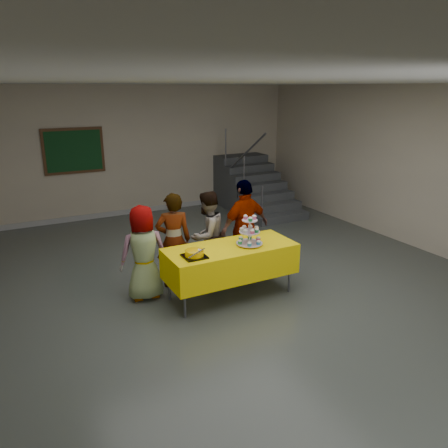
# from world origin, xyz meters

# --- Properties ---
(room_shell) EXTENTS (10.00, 10.04, 3.02)m
(room_shell) POSITION_xyz_m (0.00, 0.02, 2.13)
(room_shell) COLOR #4C514C
(room_shell) RESTS_ON ground
(bake_table) EXTENTS (1.88, 0.78, 0.77)m
(bake_table) POSITION_xyz_m (-0.13, 0.03, 0.56)
(bake_table) COLOR #595960
(bake_table) RESTS_ON ground
(cupcake_stand) EXTENTS (0.38, 0.38, 0.44)m
(cupcake_stand) POSITION_xyz_m (0.14, -0.04, 0.94)
(cupcake_stand) COLOR silver
(cupcake_stand) RESTS_ON bake_table
(bear_cake) EXTENTS (0.32, 0.36, 0.12)m
(bear_cake) POSITION_xyz_m (-0.75, -0.10, 0.83)
(bear_cake) COLOR black
(bear_cake) RESTS_ON bake_table
(schoolchild_a) EXTENTS (0.70, 0.48, 1.38)m
(schoolchild_a) POSITION_xyz_m (-1.25, 0.56, 0.69)
(schoolchild_a) COLOR slate
(schoolchild_a) RESTS_ON ground
(schoolchild_b) EXTENTS (0.60, 0.47, 1.47)m
(schoolchild_b) POSITION_xyz_m (-0.72, 0.75, 0.73)
(schoolchild_b) COLOR slate
(schoolchild_b) RESTS_ON ground
(schoolchild_c) EXTENTS (0.85, 0.77, 1.41)m
(schoolchild_c) POSITION_xyz_m (-0.13, 0.79, 0.71)
(schoolchild_c) COLOR slate
(schoolchild_c) RESTS_ON ground
(schoolchild_d) EXTENTS (0.97, 0.53, 1.57)m
(schoolchild_d) POSITION_xyz_m (0.46, 0.64, 0.78)
(schoolchild_d) COLOR slate
(schoolchild_d) RESTS_ON ground
(staircase) EXTENTS (1.30, 2.40, 2.04)m
(staircase) POSITION_xyz_m (2.70, 4.13, 0.49)
(staircase) COLOR #424447
(staircase) RESTS_ON ground
(noticeboard) EXTENTS (1.30, 0.05, 1.00)m
(noticeboard) POSITION_xyz_m (-1.38, 4.96, 1.60)
(noticeboard) COLOR #472B16
(noticeboard) RESTS_ON ground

